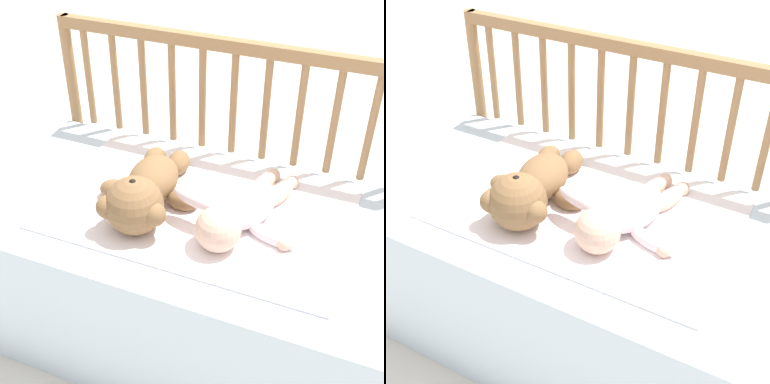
# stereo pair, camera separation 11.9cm
# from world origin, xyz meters

# --- Properties ---
(ground_plane) EXTENTS (12.00, 12.00, 0.00)m
(ground_plane) POSITION_xyz_m (0.00, 0.00, 0.00)
(ground_plane) COLOR silver
(crib_mattress) EXTENTS (1.14, 0.61, 0.47)m
(crib_mattress) POSITION_xyz_m (0.00, 0.00, 0.23)
(crib_mattress) COLOR silver
(crib_mattress) RESTS_ON ground_plane
(crib_rail) EXTENTS (1.14, 0.04, 0.82)m
(crib_rail) POSITION_xyz_m (0.00, 0.33, 0.58)
(crib_rail) COLOR #997047
(crib_rail) RESTS_ON ground_plane
(blanket) EXTENTS (0.78, 0.51, 0.01)m
(blanket) POSITION_xyz_m (0.01, 0.03, 0.47)
(blanket) COLOR white
(blanket) RESTS_ON crib_mattress
(teddy_bear) EXTENTS (0.28, 0.40, 0.15)m
(teddy_bear) POSITION_xyz_m (-0.11, -0.03, 0.53)
(teddy_bear) COLOR olive
(teddy_bear) RESTS_ON crib_mattress
(baby) EXTENTS (0.33, 0.39, 0.11)m
(baby) POSITION_xyz_m (0.14, 0.01, 0.51)
(baby) COLOR white
(baby) RESTS_ON crib_mattress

